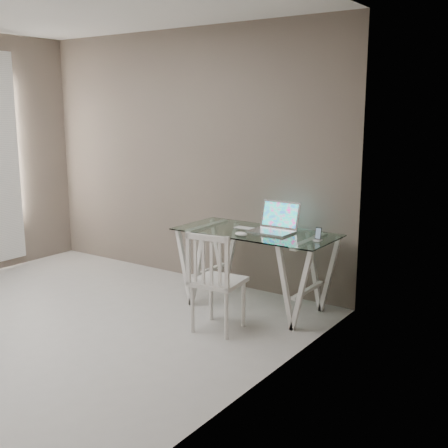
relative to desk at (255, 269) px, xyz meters
The scene contains 6 objects.
desk is the anchor object (origin of this frame).
chair 0.70m from the desk, 88.02° to the right, with size 0.44×0.44×0.87m.
laptop 0.46m from the desk, 36.33° to the left, with size 0.39×0.34×0.27m.
keyboard 0.39m from the desk, 157.93° to the left, with size 0.26×0.11×0.01m, color silver.
mouse 0.45m from the desk, 91.92° to the right, with size 0.12×0.07×0.04m, color silver.
phone_dock 0.75m from the desk, ahead, with size 0.06×0.06×0.12m.
Camera 1 is at (3.85, -2.57, 1.86)m, focal length 45.00 mm.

